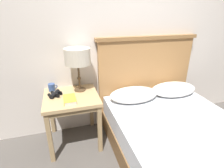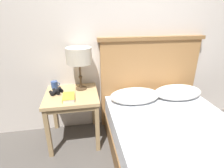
{
  "view_description": "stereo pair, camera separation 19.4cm",
  "coord_description": "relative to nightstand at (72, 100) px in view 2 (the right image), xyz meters",
  "views": [
    {
      "loc": [
        -0.66,
        -1.03,
        1.46
      ],
      "look_at": [
        -0.15,
        0.69,
        0.71
      ],
      "focal_mm": 28.0,
      "sensor_mm": 36.0,
      "label": 1
    },
    {
      "loc": [
        -0.47,
        -1.08,
        1.46
      ],
      "look_at": [
        -0.15,
        0.69,
        0.71
      ],
      "focal_mm": 28.0,
      "sensor_mm": 36.0,
      "label": 2
    }
  ],
  "objects": [
    {
      "name": "wall_back",
      "position": [
        0.6,
        0.3,
        0.77
      ],
      "size": [
        8.0,
        0.06,
        2.6
      ],
      "color": "silver",
      "rests_on": "ground_plane"
    },
    {
      "name": "nightstand",
      "position": [
        0.0,
        0.0,
        0.0
      ],
      "size": [
        0.58,
        0.58,
        0.61
      ],
      "color": "tan",
      "rests_on": "ground_plane"
    },
    {
      "name": "bed",
      "position": [
        1.01,
        -0.57,
        -0.26
      ],
      "size": [
        1.36,
        1.84,
        1.18
      ],
      "color": "brown",
      "rests_on": "ground_plane"
    },
    {
      "name": "table_lamp",
      "position": [
        0.11,
        0.11,
        0.47
      ],
      "size": [
        0.28,
        0.28,
        0.49
      ],
      "color": "#4C3823",
      "rests_on": "nightstand"
    },
    {
      "name": "book_on_nightstand",
      "position": [
        -0.02,
        -0.13,
        0.1
      ],
      "size": [
        0.12,
        0.2,
        0.04
      ],
      "color": "silver",
      "rests_on": "nightstand"
    },
    {
      "name": "binoculars_pair",
      "position": [
        -0.17,
        0.03,
        0.1
      ],
      "size": [
        0.16,
        0.16,
        0.05
      ],
      "color": "black",
      "rests_on": "nightstand"
    },
    {
      "name": "coffee_mug",
      "position": [
        -0.2,
        0.19,
        0.12
      ],
      "size": [
        0.1,
        0.08,
        0.08
      ],
      "color": "#334C84",
      "rests_on": "nightstand"
    }
  ]
}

